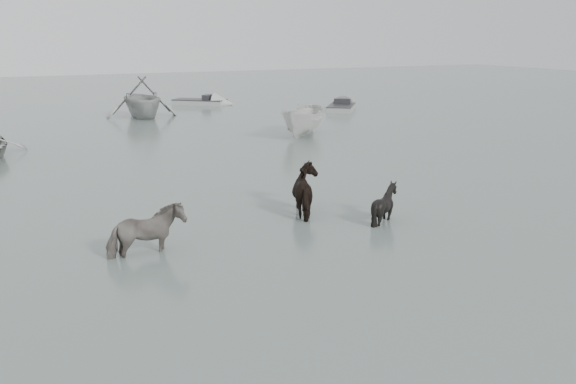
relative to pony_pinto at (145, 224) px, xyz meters
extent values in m
plane|color=#4F5E58|center=(3.08, 0.01, -0.77)|extent=(140.00, 140.00, 0.00)
imported|color=black|center=(0.00, 0.00, 0.00)|extent=(1.92, 1.04, 1.55)
imported|color=black|center=(5.25, 1.58, 0.07)|extent=(1.59, 1.80, 1.69)
imported|color=black|center=(6.72, -0.08, -0.10)|extent=(1.37, 1.26, 1.35)
imported|color=#A2A5A2|center=(6.02, 25.38, 0.59)|extent=(4.51, 5.21, 2.72)
imported|color=silver|center=(11.68, 14.50, 0.07)|extent=(4.20, 4.29, 1.69)
camera|label=1|loc=(-3.30, -14.50, 4.38)|focal=40.00mm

